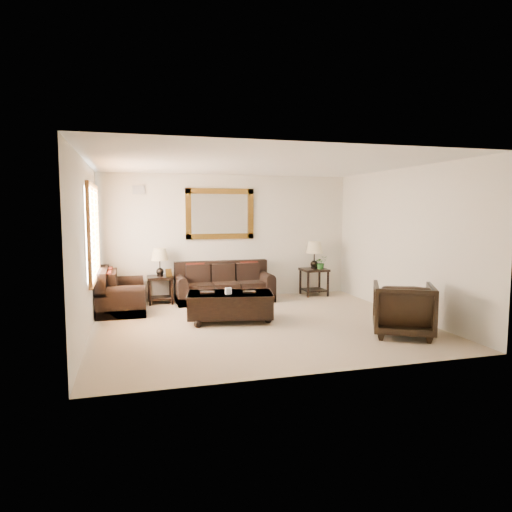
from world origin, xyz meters
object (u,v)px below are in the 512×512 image
object	(u,v)px
coffee_table	(230,304)
loveseat	(118,296)
end_table_right	(314,260)
end_table_left	(160,268)
sofa	(224,287)
armchair	(403,307)

from	to	relation	value
coffee_table	loveseat	bearing A→B (deg)	156.17
loveseat	end_table_right	size ratio (longest dim) A/B	1.20
end_table_left	coffee_table	distance (m)	2.23
coffee_table	end_table_right	bearing A→B (deg)	49.76
end_table_right	coffee_table	xyz separation A→B (m)	(-2.36, -1.88, -0.49)
end_table_left	end_table_right	bearing A→B (deg)	-0.30
coffee_table	end_table_left	bearing A→B (deg)	130.51
end_table_left	sofa	bearing A→B (deg)	-4.39
sofa	armchair	bearing A→B (deg)	-58.04
end_table_left	coffee_table	xyz separation A→B (m)	(1.07, -1.90, -0.44)
loveseat	sofa	bearing A→B (deg)	-77.66
sofa	end_table_left	xyz separation A→B (m)	(-1.33, 0.10, 0.45)
armchair	sofa	bearing A→B (deg)	-29.69
loveseat	armchair	xyz separation A→B (m)	(4.28, -2.93, 0.15)
end_table_left	coffee_table	world-z (taller)	end_table_left
sofa	coffee_table	size ratio (longest dim) A/B	1.27
sofa	coffee_table	distance (m)	1.82
sofa	coffee_table	world-z (taller)	sofa
end_table_right	armchair	world-z (taller)	end_table_right
loveseat	armchair	world-z (taller)	armchair
sofa	end_table_left	world-z (taller)	end_table_left
sofa	armchair	world-z (taller)	armchair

